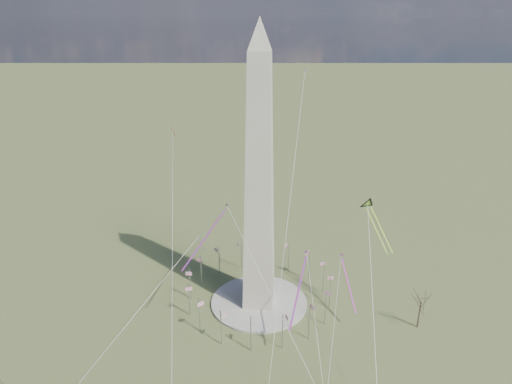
# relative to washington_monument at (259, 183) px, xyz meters

# --- Properties ---
(ground) EXTENTS (2000.00, 2000.00, 0.00)m
(ground) POSITION_rel_washington_monument_xyz_m (0.00, 0.00, -47.95)
(ground) COLOR #565D2E
(ground) RESTS_ON ground
(plaza) EXTENTS (36.00, 36.00, 0.80)m
(plaza) POSITION_rel_washington_monument_xyz_m (0.00, 0.00, -47.55)
(plaza) COLOR #A2A094
(plaza) RESTS_ON ground
(washington_monument) EXTENTS (15.56, 15.56, 100.00)m
(washington_monument) POSITION_rel_washington_monument_xyz_m (0.00, 0.00, 0.00)
(washington_monument) COLOR beige
(washington_monument) RESTS_ON plaza
(flagpole_ring) EXTENTS (54.40, 54.40, 13.00)m
(flagpole_ring) POSITION_rel_washington_monument_xyz_m (-0.00, -0.00, -40.68)
(flagpole_ring) COLOR #B2B4B8
(flagpole_ring) RESTS_ON ground
(tree_near) EXTENTS (8.82, 8.82, 15.44)m
(tree_near) POSITION_rel_washington_monument_xyz_m (56.02, -8.20, -36.94)
(tree_near) COLOR #4B372D
(tree_near) RESTS_ON ground
(kite_delta_black) EXTENTS (11.20, 17.49, 14.48)m
(kite_delta_black) POSITION_rel_washington_monument_xyz_m (37.78, 4.87, -9.02)
(kite_delta_black) COLOR black
(kite_delta_black) RESTS_ON ground
(kite_diamond_purple) EXTENTS (2.13, 2.79, 8.15)m
(kite_diamond_purple) POSITION_rel_washington_monument_xyz_m (-21.85, 2.25, -22.63)
(kite_diamond_purple) COLOR navy
(kite_diamond_purple) RESTS_ON ground
(kite_streamer_left) EXTENTS (6.03, 23.51, 16.29)m
(kite_streamer_left) POSITION_rel_washington_monument_xyz_m (15.25, -13.39, -27.62)
(kite_streamer_left) COLOR red
(kite_streamer_left) RESTS_ON ground
(kite_streamer_mid) EXTENTS (13.10, 20.92, 16.13)m
(kite_streamer_mid) POSITION_rel_washington_monument_xyz_m (-15.20, -7.11, -13.76)
(kite_streamer_mid) COLOR red
(kite_streamer_mid) RESTS_ON ground
(kite_streamer_right) EXTENTS (5.80, 18.86, 13.16)m
(kite_streamer_right) POSITION_rel_washington_monument_xyz_m (31.43, 0.34, -34.13)
(kite_streamer_right) COLOR red
(kite_streamer_right) RESTS_ON ground
(kite_small_red) EXTENTS (1.40, 2.16, 4.71)m
(kite_small_red) POSITION_rel_washington_monument_xyz_m (-38.74, 33.84, 9.91)
(kite_small_red) COLOR red
(kite_small_red) RESTS_ON ground
(kite_small_white) EXTENTS (1.26, 2.09, 4.90)m
(kite_small_white) POSITION_rel_washington_monument_xyz_m (13.80, 41.79, 32.33)
(kite_small_white) COLOR white
(kite_small_white) RESTS_ON ground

